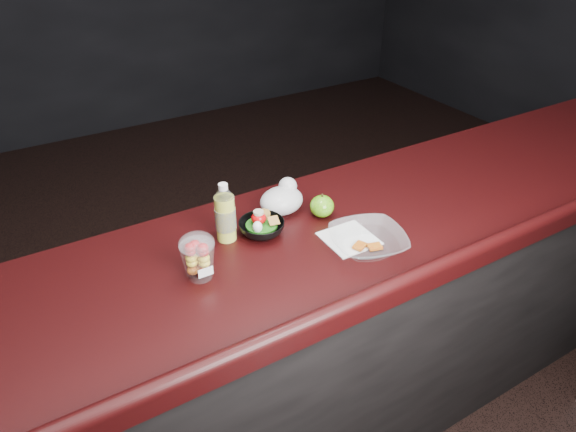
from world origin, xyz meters
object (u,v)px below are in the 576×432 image
(lemonade_bottle, at_px, (225,217))
(takeout_bowl, at_px, (368,241))
(snack_bowl, at_px, (261,227))
(fruit_cup, at_px, (198,256))
(green_apple, at_px, (322,206))

(lemonade_bottle, height_order, takeout_bowl, lemonade_bottle)
(snack_bowl, relative_size, takeout_bowl, 0.66)
(fruit_cup, distance_m, snack_bowl, 0.28)
(fruit_cup, bearing_deg, lemonade_bottle, 42.36)
(fruit_cup, distance_m, takeout_bowl, 0.53)
(green_apple, xyz_separation_m, takeout_bowl, (0.01, -0.24, -0.01))
(fruit_cup, bearing_deg, green_apple, 10.78)
(lemonade_bottle, xyz_separation_m, snack_bowl, (0.11, -0.03, -0.06))
(green_apple, bearing_deg, fruit_cup, -169.22)
(fruit_cup, height_order, snack_bowl, fruit_cup)
(lemonade_bottle, distance_m, takeout_bowl, 0.46)
(snack_bowl, bearing_deg, fruit_cup, -158.32)
(lemonade_bottle, bearing_deg, takeout_bowl, -37.97)
(takeout_bowl, bearing_deg, snack_bowl, 135.28)
(green_apple, bearing_deg, lemonade_bottle, 172.83)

